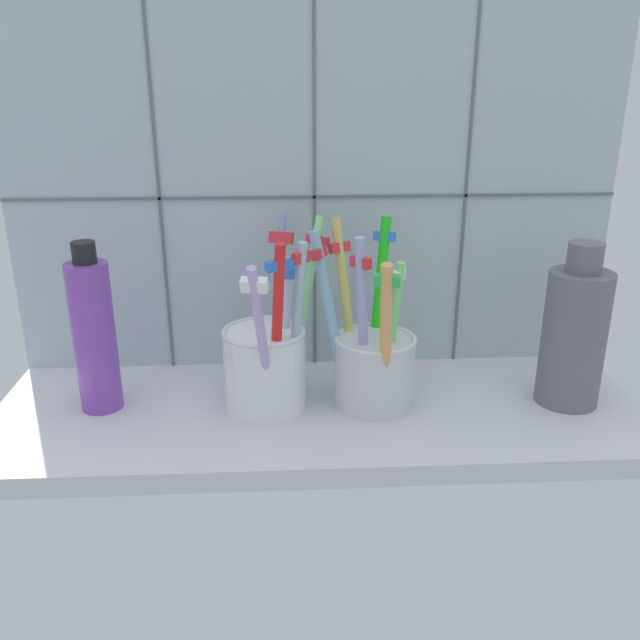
# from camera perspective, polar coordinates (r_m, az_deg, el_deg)

# --- Properties ---
(counter_slab) EXTENTS (0.64, 0.22, 0.02)m
(counter_slab) POSITION_cam_1_polar(r_m,az_deg,el_deg) (0.67, 0.03, -8.16)
(counter_slab) COLOR silver
(counter_slab) RESTS_ON ground
(tile_wall_back) EXTENTS (0.64, 0.02, 0.45)m
(tile_wall_back) POSITION_cam_1_polar(r_m,az_deg,el_deg) (0.72, -0.53, 11.85)
(tile_wall_back) COLOR #B2C1CC
(tile_wall_back) RESTS_ON ground
(toothbrush_cup_left) EXTENTS (0.10, 0.16, 0.18)m
(toothbrush_cup_left) POSITION_cam_1_polar(r_m,az_deg,el_deg) (0.65, -4.47, -3.42)
(toothbrush_cup_left) COLOR white
(toothbrush_cup_left) RESTS_ON counter_slab
(toothbrush_cup_right) EXTENTS (0.10, 0.12, 0.18)m
(toothbrush_cup_right) POSITION_cam_1_polar(r_m,az_deg,el_deg) (0.66, 4.50, -3.37)
(toothbrush_cup_right) COLOR silver
(toothbrush_cup_right) RESTS_ON counter_slab
(ceramic_vase) EXTENTS (0.06, 0.06, 0.16)m
(ceramic_vase) POSITION_cam_1_polar(r_m,az_deg,el_deg) (0.69, 20.85, -1.20)
(ceramic_vase) COLOR slate
(ceramic_vase) RESTS_ON counter_slab
(soap_bottle) EXTENTS (0.04, 0.04, 0.17)m
(soap_bottle) POSITION_cam_1_polar(r_m,az_deg,el_deg) (0.67, -18.63, -1.17)
(soap_bottle) COLOR purple
(soap_bottle) RESTS_ON counter_slab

